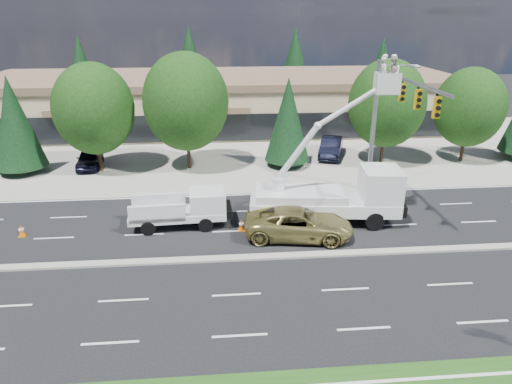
{
  "coord_description": "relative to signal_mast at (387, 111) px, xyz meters",
  "views": [
    {
      "loc": [
        -0.61,
        -20.59,
        11.87
      ],
      "look_at": [
        1.43,
        3.23,
        2.4
      ],
      "focal_mm": 32.0,
      "sensor_mm": 36.0,
      "label": 1
    }
  ],
  "objects": [
    {
      "name": "traffic_cone_a",
      "position": [
        -21.89,
        -3.43,
        -5.72
      ],
      "size": [
        0.4,
        0.4,
        0.7
      ],
      "color": "#E26007",
      "rests_on": "ground"
    },
    {
      "name": "utility_pickup",
      "position": [
        -12.72,
        -2.82,
        -5.17
      ],
      "size": [
        5.69,
        2.46,
        2.14
      ],
      "rotation": [
        0.0,
        0.0,
        0.05
      ],
      "color": "white",
      "rests_on": "ground"
    },
    {
      "name": "tree_back_d",
      "position": [
        11.97,
        34.96,
        -1.4
      ],
      "size": [
        4.4,
        4.4,
        8.68
      ],
      "color": "#332114",
      "rests_on": "ground"
    },
    {
      "name": "traffic_cone_b",
      "position": [
        -11.47,
        -3.07,
        -5.72
      ],
      "size": [
        0.4,
        0.4,
        0.7
      ],
      "color": "#E26007",
      "rests_on": "ground"
    },
    {
      "name": "tree_front_g",
      "position": [
        9.97,
        7.96,
        -1.48
      ],
      "size": [
        5.64,
        5.64,
        7.82
      ],
      "color": "#332114",
      "rests_on": "ground"
    },
    {
      "name": "tree_front_f",
      "position": [
        2.97,
        7.96,
        -1.06
      ],
      "size": [
        6.15,
        6.15,
        8.54
      ],
      "color": "#332114",
      "rests_on": "ground"
    },
    {
      "name": "tree_back_c",
      "position": [
        -0.03,
        34.96,
        -0.64
      ],
      "size": [
        5.12,
        5.12,
        10.09
      ],
      "color": "#332114",
      "rests_on": "ground"
    },
    {
      "name": "tree_front_d",
      "position": [
        -13.03,
        7.96,
        -0.68
      ],
      "size": [
        6.62,
        6.62,
        9.19
      ],
      "color": "#332114",
      "rests_on": "ground"
    },
    {
      "name": "parked_car_west",
      "position": [
        -21.13,
        8.96,
        -5.29
      ],
      "size": [
        2.19,
        4.62,
        1.52
      ],
      "primitive_type": "imported",
      "rotation": [
        0.0,
        0.0,
        0.09
      ],
      "color": "black",
      "rests_on": "ground"
    },
    {
      "name": "tree_back_b",
      "position": [
        -14.03,
        34.96,
        -0.52
      ],
      "size": [
        5.24,
        5.24,
        10.33
      ],
      "color": "#332114",
      "rests_on": "ground"
    },
    {
      "name": "minivan",
      "position": [
        -6.28,
        -4.86,
        -5.22
      ],
      "size": [
        6.38,
        3.65,
        1.68
      ],
      "primitive_type": "imported",
      "rotation": [
        0.0,
        0.0,
        1.42
      ],
      "color": "olive",
      "rests_on": "ground"
    },
    {
      "name": "traffic_cone_d",
      "position": [
        -1.22,
        -3.51,
        -5.72
      ],
      "size": [
        0.4,
        0.4,
        0.7
      ],
      "color": "#E26007",
      "rests_on": "ground"
    },
    {
      "name": "concrete_apron",
      "position": [
        -10.03,
        12.96,
        -6.05
      ],
      "size": [
        140.0,
        22.0,
        0.01
      ],
      "primitive_type": "cube",
      "color": "#9A988C",
      "rests_on": "ground"
    },
    {
      "name": "tree_front_e",
      "position": [
        -5.03,
        7.96,
        -2.19
      ],
      "size": [
        3.65,
        3.65,
        7.2
      ],
      "color": "#332114",
      "rests_on": "ground"
    },
    {
      "name": "ground",
      "position": [
        -10.03,
        -7.04,
        -6.06
      ],
      "size": [
        140.0,
        140.0,
        0.0
      ],
      "primitive_type": "plane",
      "color": "black",
      "rests_on": "ground"
    },
    {
      "name": "tree_front_b",
      "position": [
        -26.03,
        7.96,
        -1.99
      ],
      "size": [
        3.85,
        3.85,
        7.58
      ],
      "color": "#332114",
      "rests_on": "ground"
    },
    {
      "name": "tree_back_a",
      "position": [
        -28.03,
        34.96,
        -1.13
      ],
      "size": [
        4.66,
        4.66,
        9.18
      ],
      "color": "#332114",
      "rests_on": "ground"
    },
    {
      "name": "tree_front_c",
      "position": [
        -20.03,
        7.96,
        -1.09
      ],
      "size": [
        6.11,
        6.11,
        8.48
      ],
      "color": "#332114",
      "rests_on": "ground"
    },
    {
      "name": "road_median",
      "position": [
        -10.03,
        -7.04,
        -6.0
      ],
      "size": [
        120.0,
        0.55,
        0.12
      ],
      "primitive_type": "cube",
      "color": "#9A988C",
      "rests_on": "ground"
    },
    {
      "name": "traffic_cone_c",
      "position": [
        -9.44,
        -3.77,
        -5.72
      ],
      "size": [
        0.4,
        0.4,
        0.7
      ],
      "color": "#E26007",
      "rests_on": "ground"
    },
    {
      "name": "bucket_truck",
      "position": [
        -3.53,
        -2.94,
        -3.95
      ],
      "size": [
        9.34,
        3.63,
        9.78
      ],
      "rotation": [
        0.0,
        0.0,
        -0.11
      ],
      "color": "white",
      "rests_on": "ground"
    },
    {
      "name": "parked_car_east",
      "position": [
        -0.78,
        10.23,
        -5.23
      ],
      "size": [
        3.28,
        5.32,
        1.65
      ],
      "primitive_type": "imported",
      "rotation": [
        0.0,
        0.0,
        -0.33
      ],
      "color": "black",
      "rests_on": "ground"
    },
    {
      "name": "strip_mall",
      "position": [
        -10.03,
        22.93,
        -3.23
      ],
      "size": [
        50.4,
        15.4,
        5.5
      ],
      "color": "tan",
      "rests_on": "ground"
    },
    {
      "name": "signal_mast",
      "position": [
        0.0,
        0.0,
        0.0
      ],
      "size": [
        2.76,
        10.16,
        9.0
      ],
      "color": "gray",
      "rests_on": "ground"
    }
  ]
}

